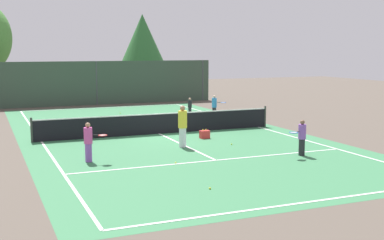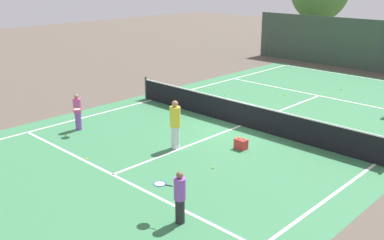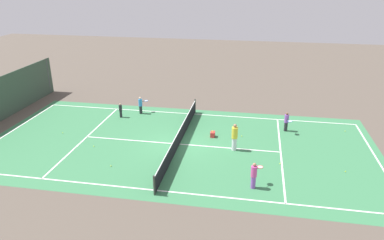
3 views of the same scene
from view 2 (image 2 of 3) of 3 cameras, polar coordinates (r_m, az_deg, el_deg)
The scene contains 13 objects.
ground_plane at distance 18.01m, azimuth 6.35°, elevation -0.74°, with size 80.00×80.00×0.00m, color brown.
court_surface at distance 18.01m, azimuth 6.35°, elevation -0.73°, with size 13.00×25.00×0.01m.
tennis_net at distance 17.85m, azimuth 6.41°, elevation 0.81°, with size 11.90×0.10×1.10m.
perimeter_fence at distance 29.73m, azimuth 23.45°, elevation 8.65°, with size 18.00×0.12×3.20m.
player_2 at distance 10.90m, azimuth -1.68°, elevation -9.86°, with size 0.87×0.55×1.38m.
player_3 at distance 15.33m, azimuth -2.19°, elevation -0.55°, with size 0.37×0.37×1.75m.
player_4 at distance 17.81m, azimuth -14.59°, elevation 1.07°, with size 0.85×0.68×1.44m.
ball_crate at distance 15.61m, azimuth 6.36°, elevation -3.09°, with size 0.43×0.29×0.43m.
tennis_ball_1 at distance 22.92m, azimuth 11.86°, elevation 3.25°, with size 0.07×0.07×0.07m, color #CCE533.
tennis_ball_2 at distance 15.07m, azimuth -13.43°, elevation -4.93°, with size 0.07×0.07×0.07m, color #CCE533.
tennis_ball_3 at distance 14.05m, azimuth 2.74°, elevation -6.18°, with size 0.07×0.07×0.07m, color #CCE533.
tennis_ball_5 at distance 22.55m, azimuth 4.27°, elevation 3.35°, with size 0.07×0.07×0.07m, color #CCE533.
tennis_ball_6 at distance 24.77m, azimuth 18.71°, elevation 3.79°, with size 0.07×0.07×0.07m, color #CCE533.
Camera 2 is at (10.29, -13.57, 5.88)m, focal length 41.21 mm.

